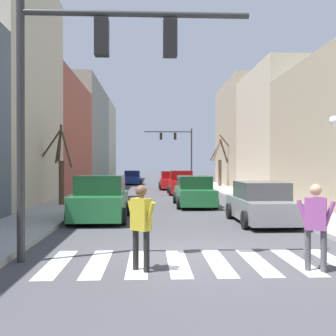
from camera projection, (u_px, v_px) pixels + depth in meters
name	position (u px, v px, depth m)	size (l,w,h in m)	color
ground_plane	(194.00, 255.00, 9.62)	(240.00, 240.00, 0.00)	#424247
building_row_left	(56.00, 131.00, 36.33)	(6.00, 62.71, 12.60)	#515B66
building_row_right	(312.00, 126.00, 26.33)	(6.00, 43.29, 10.83)	tan
crosswalk_stripes	(198.00, 262.00, 8.87)	(6.75, 2.60, 0.01)	white
traffic_signal_near	(86.00, 72.00, 8.95)	(5.31, 0.28, 6.06)	#2D2D2D
traffic_signal_far	(179.00, 144.00, 47.86)	(5.84, 0.28, 6.69)	#2D2D2D
car_at_intersection	(194.00, 192.00, 21.13)	(2.07, 4.86, 1.62)	#236B38
car_driving_away_lane	(132.00, 178.00, 45.01)	(2.11, 4.18, 1.60)	navy
car_parked_left_far	(261.00, 204.00, 14.81)	(2.05, 4.31, 1.57)	gray
car_parked_left_mid	(181.00, 183.00, 29.86)	(1.97, 4.53, 1.79)	red
car_parked_right_far	(170.00, 181.00, 36.11)	(2.11, 4.75, 1.66)	red
car_parked_right_mid	(101.00, 200.00, 15.62)	(2.20, 4.23, 1.80)	#236B38
pedestrian_on_left_sidewalk	(316.00, 220.00, 8.11)	(0.73, 0.45, 1.81)	#4C4C51
pedestrian_crossing_street	(141.00, 220.00, 8.14)	(0.63, 0.58, 1.78)	black
street_tree_left_near	(61.00, 168.00, 20.49)	(2.18, 2.10, 4.19)	#473828
street_tree_left_mid	(221.00, 162.00, 39.08)	(3.15, 1.64, 5.14)	brown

